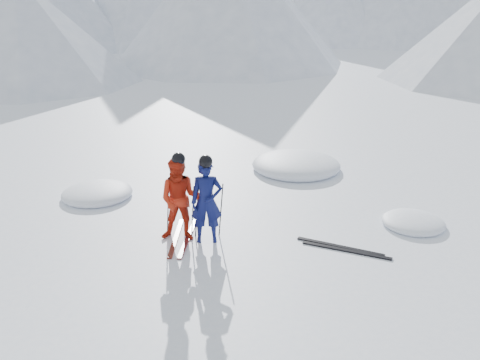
{
  "coord_description": "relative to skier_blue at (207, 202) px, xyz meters",
  "views": [
    {
      "loc": [
        -1.12,
        -8.96,
        4.61
      ],
      "look_at": [
        -1.66,
        0.5,
        1.1
      ],
      "focal_mm": 38.0,
      "sensor_mm": 36.0,
      "label": 1
    }
  ],
  "objects": [
    {
      "name": "pole_red_right",
      "position": [
        -0.22,
        0.21,
        -0.27
      ],
      "size": [
        0.11,
        0.08,
        1.12
      ],
      "primitive_type": "cylinder",
      "rotation": [
        -0.05,
        0.08,
        0.0
      ],
      "color": "black",
      "rests_on": "ground"
    },
    {
      "name": "pole_blue_right",
      "position": [
        0.25,
        0.25,
        -0.28
      ],
      "size": [
        0.11,
        0.07,
        1.11
      ],
      "primitive_type": "cylinder",
      "rotation": [
        -0.04,
        0.08,
        0.0
      ],
      "color": "black",
      "rests_on": "ground"
    },
    {
      "name": "ski_loose_a",
      "position": [
        2.58,
        -0.14,
        -0.82
      ],
      "size": [
        1.61,
        0.73,
        0.03
      ],
      "primitive_type": "cube",
      "rotation": [
        0.0,
        0.0,
        1.18
      ],
      "color": "black",
      "rests_on": "ground"
    },
    {
      "name": "skier_blue",
      "position": [
        0.0,
        0.0,
        0.0
      ],
      "size": [
        0.65,
        0.47,
        1.66
      ],
      "primitive_type": "imported",
      "rotation": [
        0.0,
        0.0,
        0.11
      ],
      "color": "#0B1147",
      "rests_on": "ground"
    },
    {
      "name": "ski_worn_right",
      "position": [
        -0.4,
        0.06,
        -0.82
      ],
      "size": [
        0.16,
        1.7,
        0.03
      ],
      "primitive_type": "cube",
      "rotation": [
        0.0,
        0.0,
        -0.04
      ],
      "color": "black",
      "rests_on": "ground"
    },
    {
      "name": "pole_blue_left",
      "position": [
        -0.3,
        0.15,
        -0.28
      ],
      "size": [
        0.11,
        0.08,
        1.11
      ],
      "primitive_type": "cylinder",
      "rotation": [
        0.05,
        0.08,
        0.0
      ],
      "color": "black",
      "rests_on": "ground"
    },
    {
      "name": "ski_loose_b",
      "position": [
        2.68,
        -0.29,
        -0.82
      ],
      "size": [
        1.63,
        0.67,
        0.03
      ],
      "primitive_type": "cube",
      "rotation": [
        0.0,
        0.0,
        1.22
      ],
      "color": "black",
      "rests_on": "ground"
    },
    {
      "name": "ground",
      "position": [
        2.27,
        0.02,
        -0.83
      ],
      "size": [
        160.0,
        160.0,
        0.0
      ],
      "primitive_type": "plane",
      "color": "white",
      "rests_on": "ground"
    },
    {
      "name": "ski_worn_left",
      "position": [
        -0.64,
        0.06,
        -0.82
      ],
      "size": [
        0.14,
        1.7,
        0.03
      ],
      "primitive_type": "cube",
      "rotation": [
        0.0,
        0.0,
        0.03
      ],
      "color": "black",
      "rests_on": "ground"
    },
    {
      "name": "snow_lumps",
      "position": [
        1.12,
        3.59,
        -0.83
      ],
      "size": [
        8.66,
        5.38,
        0.54
      ],
      "color": "white",
      "rests_on": "ground"
    },
    {
      "name": "pole_red_left",
      "position": [
        -0.82,
        0.31,
        -0.27
      ],
      "size": [
        0.11,
        0.09,
        1.12
      ],
      "primitive_type": "cylinder",
      "rotation": [
        0.06,
        0.08,
        0.0
      ],
      "color": "black",
      "rests_on": "ground"
    },
    {
      "name": "skier_red",
      "position": [
        -0.52,
        0.06,
        0.01
      ],
      "size": [
        0.82,
        0.64,
        1.69
      ],
      "primitive_type": "imported",
      "rotation": [
        0.0,
        0.0,
        -0.01
      ],
      "color": "#B7230E",
      "rests_on": "ground"
    }
  ]
}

